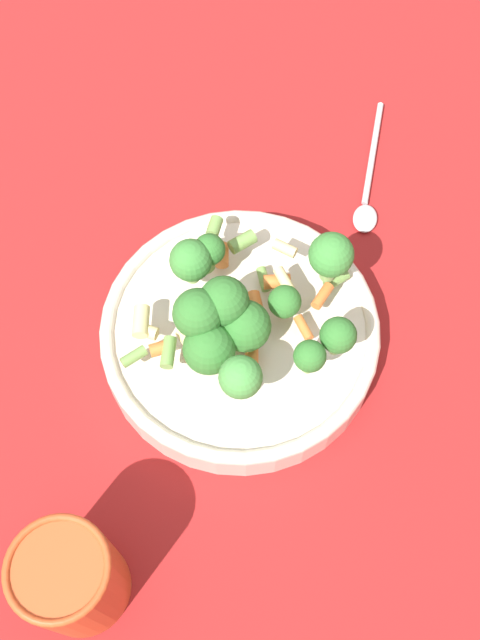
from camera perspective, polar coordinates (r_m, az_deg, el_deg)
ground_plane at (r=0.75m, az=0.00°, el=-1.78°), size 3.00×3.00×0.00m
bowl at (r=0.72m, az=0.00°, el=-1.04°), size 0.27×0.27×0.04m
pasta_salad at (r=0.66m, az=0.06°, el=0.70°), size 0.22×0.19×0.08m
cup at (r=0.64m, az=-12.73°, el=-18.65°), size 0.08×0.08×0.11m
spoon at (r=0.85m, az=9.66°, el=9.87°), size 0.16×0.11×0.01m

